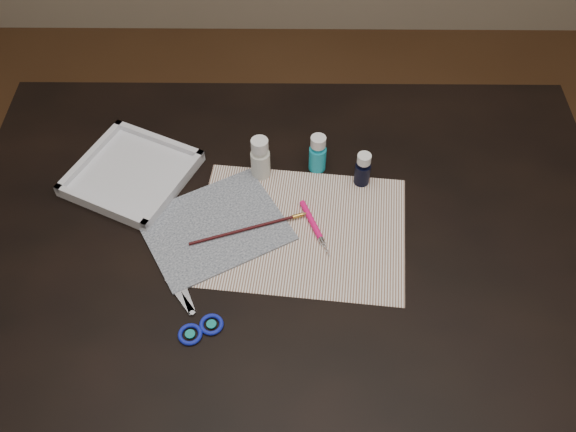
{
  "coord_description": "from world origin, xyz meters",
  "views": [
    {
      "loc": [
        0.01,
        -0.76,
        1.75
      ],
      "look_at": [
        0.0,
        0.0,
        0.8
      ],
      "focal_mm": 40.0,
      "sensor_mm": 36.0,
      "label": 1
    }
  ],
  "objects_px": {
    "paint_bottle_white": "(260,158)",
    "paint_bottle_cyan": "(318,153)",
    "palette_tray": "(132,173)",
    "paint_bottle_navy": "(363,169)",
    "paper": "(301,230)",
    "scissors": "(186,308)",
    "canvas": "(214,227)"
  },
  "relations": [
    {
      "from": "canvas",
      "to": "scissors",
      "type": "distance_m",
      "value": 0.19
    },
    {
      "from": "paint_bottle_cyan",
      "to": "palette_tray",
      "type": "distance_m",
      "value": 0.39
    },
    {
      "from": "paper",
      "to": "paint_bottle_navy",
      "type": "relative_size",
      "value": 5.13
    },
    {
      "from": "canvas",
      "to": "paint_bottle_cyan",
      "type": "bearing_deg",
      "value": 38.77
    },
    {
      "from": "paint_bottle_navy",
      "to": "paint_bottle_cyan",
      "type": "bearing_deg",
      "value": 156.3
    },
    {
      "from": "canvas",
      "to": "palette_tray",
      "type": "height_order",
      "value": "palette_tray"
    },
    {
      "from": "paint_bottle_white",
      "to": "palette_tray",
      "type": "relative_size",
      "value": 0.44
    },
    {
      "from": "paint_bottle_cyan",
      "to": "palette_tray",
      "type": "height_order",
      "value": "paint_bottle_cyan"
    },
    {
      "from": "scissors",
      "to": "paper",
      "type": "bearing_deg",
      "value": -85.03
    },
    {
      "from": "paint_bottle_white",
      "to": "paint_bottle_cyan",
      "type": "distance_m",
      "value": 0.12
    },
    {
      "from": "paper",
      "to": "paint_bottle_white",
      "type": "xyz_separation_m",
      "value": [
        -0.08,
        0.15,
        0.05
      ]
    },
    {
      "from": "paper",
      "to": "paint_bottle_navy",
      "type": "height_order",
      "value": "paint_bottle_navy"
    },
    {
      "from": "canvas",
      "to": "palette_tray",
      "type": "relative_size",
      "value": 1.18
    },
    {
      "from": "paint_bottle_white",
      "to": "paper",
      "type": "bearing_deg",
      "value": -60.8
    },
    {
      "from": "paint_bottle_white",
      "to": "paint_bottle_cyan",
      "type": "relative_size",
      "value": 1.11
    },
    {
      "from": "paint_bottle_white",
      "to": "canvas",
      "type": "bearing_deg",
      "value": -120.75
    },
    {
      "from": "scissors",
      "to": "palette_tray",
      "type": "xyz_separation_m",
      "value": [
        -0.15,
        0.32,
        0.01
      ]
    },
    {
      "from": "canvas",
      "to": "paint_bottle_cyan",
      "type": "height_order",
      "value": "paint_bottle_cyan"
    },
    {
      "from": "paper",
      "to": "paint_bottle_white",
      "type": "distance_m",
      "value": 0.18
    },
    {
      "from": "paint_bottle_white",
      "to": "paint_bottle_navy",
      "type": "height_order",
      "value": "paint_bottle_white"
    },
    {
      "from": "paper",
      "to": "canvas",
      "type": "xyz_separation_m",
      "value": [
        -0.17,
        0.0,
        0.0
      ]
    },
    {
      "from": "paint_bottle_navy",
      "to": "palette_tray",
      "type": "distance_m",
      "value": 0.48
    },
    {
      "from": "paper",
      "to": "scissors",
      "type": "relative_size",
      "value": 2.44
    },
    {
      "from": "paint_bottle_navy",
      "to": "palette_tray",
      "type": "relative_size",
      "value": 0.36
    },
    {
      "from": "palette_tray",
      "to": "paper",
      "type": "bearing_deg",
      "value": -21.36
    },
    {
      "from": "canvas",
      "to": "paint_bottle_white",
      "type": "relative_size",
      "value": 2.67
    },
    {
      "from": "paper",
      "to": "canvas",
      "type": "bearing_deg",
      "value": 178.54
    },
    {
      "from": "paint_bottle_navy",
      "to": "scissors",
      "type": "distance_m",
      "value": 0.46
    },
    {
      "from": "palette_tray",
      "to": "paint_bottle_navy",
      "type": "bearing_deg",
      "value": -1.1
    },
    {
      "from": "canvas",
      "to": "paint_bottle_white",
      "type": "distance_m",
      "value": 0.17
    },
    {
      "from": "palette_tray",
      "to": "paint_bottle_white",
      "type": "bearing_deg",
      "value": 2.45
    },
    {
      "from": "paper",
      "to": "paint_bottle_white",
      "type": "height_order",
      "value": "paint_bottle_white"
    }
  ]
}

